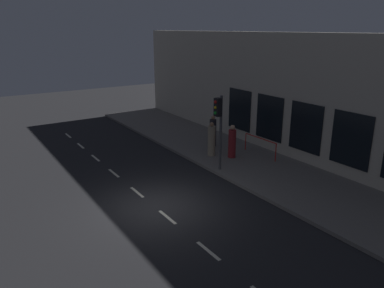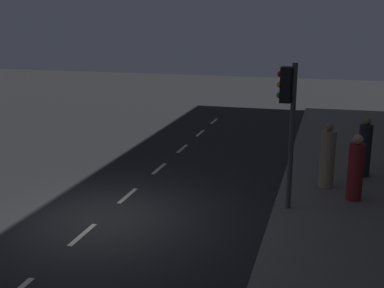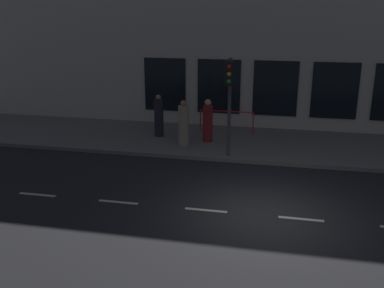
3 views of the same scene
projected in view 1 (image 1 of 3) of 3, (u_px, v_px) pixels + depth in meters
ground_plane at (155, 207)px, 14.55m from camera, size 60.00×60.00×0.00m
sidewalk at (271, 172)px, 17.79m from camera, size 4.50×32.00×0.15m
building_facade at (312, 102)px, 18.18m from camera, size 0.65×32.00×6.48m
lane_centre_line at (167, 217)px, 13.75m from camera, size 0.12×27.20×0.01m
traffic_light at (219, 118)px, 17.18m from camera, size 0.47×0.32×3.59m
pedestrian_0 at (213, 132)px, 21.32m from camera, size 0.40×0.40×1.79m
pedestrian_1 at (212, 140)px, 19.73m from camera, size 0.50×0.50×1.82m
pedestrian_2 at (232, 143)px, 19.44m from camera, size 0.56×0.56×1.75m
red_railing at (260, 142)px, 19.74m from camera, size 0.05×2.36×0.97m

